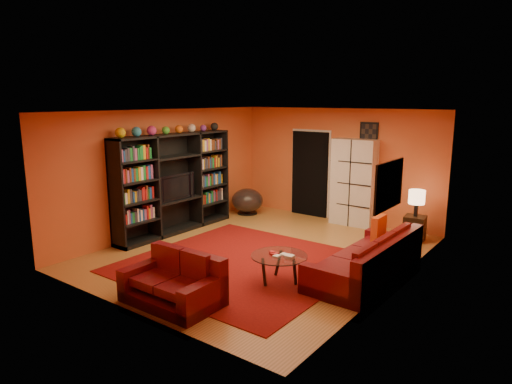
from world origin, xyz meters
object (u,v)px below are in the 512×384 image
Objects in this scene: loveseat at (176,282)px; storage_cabinet at (354,182)px; table_lamp at (417,198)px; sofa at (371,262)px; bowl_chair at (247,201)px; tv at (173,187)px; coffee_table at (279,258)px; entertainment_unit at (175,184)px; side_table at (415,228)px.

loveseat is 5.27m from storage_cabinet.
table_lamp is at bearing -14.93° from storage_cabinet.
bowl_chair is at bearing 154.01° from sofa.
tv reaches higher than coffee_table.
entertainment_unit reaches higher than sofa.
sofa reaches higher than side_table.
bowl_chair is 1.46× the size of table_lamp.
side_table is (1.76, 4.87, -0.04)m from loveseat.
entertainment_unit reaches higher than storage_cabinet.
bowl_chair is 1.56× the size of side_table.
table_lamp is at bearing 0.00° from side_table.
bowl_chair is (-4.12, 2.11, 0.05)m from sofa.
storage_cabinet is at bearing -3.01° from loveseat.
entertainment_unit reaches higher than loveseat.
entertainment_unit is at bearing -150.46° from side_table.
coffee_table is (0.78, 1.43, 0.11)m from loveseat.
sofa is at bearing 0.17° from entertainment_unit.
sofa is 2.44m from side_table.
table_lamp is (4.27, 2.53, -0.12)m from tv.
table_lamp reaches higher than coffee_table.
table_lamp reaches higher than side_table.
entertainment_unit is 1.55× the size of storage_cabinet.
sofa is (4.42, 0.01, -0.77)m from entertainment_unit.
entertainment_unit is 3.61m from loveseat.
storage_cabinet is 2.49× the size of bowl_chair.
side_table is (1.52, -0.35, -0.72)m from storage_cabinet.
storage_cabinet is 3.88× the size of side_table.
coffee_table is (3.30, -0.91, -0.60)m from tv.
storage_cabinet reaches higher than coffee_table.
bowl_chair is (0.29, 2.13, -0.71)m from entertainment_unit.
tv is 4.97m from table_lamp.
storage_cabinet is at bearing 98.17° from coffee_table.
tv is 3.51m from loveseat.
coffee_table is (3.35, -1.00, -0.65)m from entertainment_unit.
loveseat is 1.63m from coffee_table.
coffee_table is at bearing -105.50° from tv.
tv is at bearing -135.59° from storage_cabinet.
side_table is at bearing 93.41° from sofa.
coffee_table is at bearing -45.65° from bowl_chair.
tv reaches higher than side_table.
coffee_table is at bearing -135.62° from sofa.
loveseat is 1.77× the size of bowl_chair.
table_lamp is at bearing -20.25° from loveseat.
storage_cabinet reaches higher than loveseat.
coffee_table is at bearing -83.76° from storage_cabinet.
tv is 0.40× the size of sofa.
loveseat is at bearing -109.86° from table_lamp.
sofa is (4.37, 0.09, -0.72)m from tv.
coffee_table is at bearing -29.17° from loveseat.
loveseat is 1.57× the size of coffee_table.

